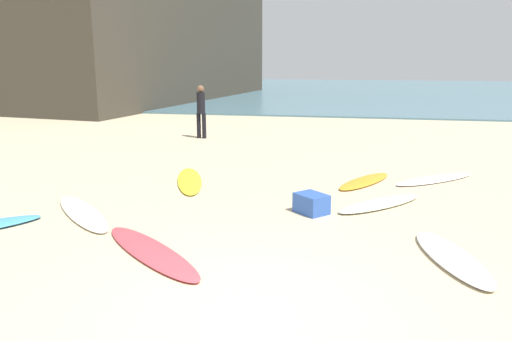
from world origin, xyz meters
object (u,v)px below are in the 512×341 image
object	(u,v)px
surfboard_6	(452,257)
surfboard_7	(435,179)
surfboard_2	(189,180)
surfboard_4	(365,181)
beachgoer_near	(201,109)
surfboard_1	(380,203)
surfboard_5	(151,251)
surfboard_3	(83,213)
beach_cooler	(311,203)

from	to	relation	value
surfboard_6	surfboard_7	xyz separation A→B (m)	(0.46, 4.66, -0.01)
surfboard_7	surfboard_2	bearing A→B (deg)	61.79
surfboard_6	surfboard_4	bearing A→B (deg)	89.29
surfboard_6	beachgoer_near	xyz separation A→B (m)	(-6.49, 9.40, 0.96)
surfboard_4	surfboard_2	bearing A→B (deg)	-141.11
surfboard_1	surfboard_7	distance (m)	2.58
surfboard_1	surfboard_5	xyz separation A→B (m)	(-3.26, -3.01, -0.01)
surfboard_3	beach_cooler	size ratio (longest dim) A/B	4.57
surfboard_2	surfboard_7	bearing A→B (deg)	172.40
beach_cooler	beachgoer_near	bearing A→B (deg)	120.05
surfboard_4	surfboard_7	bearing A→B (deg)	46.80
surfboard_1	beachgoer_near	xyz separation A→B (m)	(-5.65, 6.96, 0.97)
surfboard_7	surfboard_3	bearing A→B (deg)	79.65
surfboard_4	beach_cooler	bearing A→B (deg)	-83.05
surfboard_3	surfboard_7	xyz separation A→B (m)	(6.46, 3.79, 0.00)
surfboard_6	surfboard_1	bearing A→B (deg)	93.53
surfboard_4	beachgoer_near	distance (m)	7.59
surfboard_7	beachgoer_near	world-z (taller)	beachgoer_near
surfboard_1	surfboard_3	bearing A→B (deg)	60.87
surfboard_5	surfboard_2	bearing A→B (deg)	52.14
surfboard_1	surfboard_2	xyz separation A→B (m)	(-4.07, 1.02, -0.01)
surfboard_7	beach_cooler	world-z (taller)	beach_cooler
surfboard_4	surfboard_6	xyz separation A→B (m)	(1.09, -4.15, 0.01)
surfboard_7	surfboard_4	bearing A→B (deg)	67.35
surfboard_2	surfboard_3	distance (m)	2.81
surfboard_7	surfboard_6	bearing A→B (deg)	133.55
surfboard_6	surfboard_7	bearing A→B (deg)	68.85
beachgoer_near	beach_cooler	distance (m)	8.90
surfboard_1	surfboard_5	world-z (taller)	surfboard_1
surfboard_4	surfboard_7	size ratio (longest dim) A/B	0.86
surfboard_1	surfboard_3	size ratio (longest dim) A/B	0.83
surfboard_7	surfboard_1	bearing A→B (deg)	108.85
surfboard_3	surfboard_4	distance (m)	5.90
surfboard_3	surfboard_6	world-z (taller)	surfboard_6
surfboard_5	beachgoer_near	size ratio (longest dim) A/B	1.40
surfboard_2	surfboard_5	size ratio (longest dim) A/B	1.00
surfboard_6	beachgoer_near	distance (m)	11.46
surfboard_2	beachgoer_near	xyz separation A→B (m)	(-1.58, 5.94, 0.98)
surfboard_3	surfboard_4	bearing A→B (deg)	-10.82
surfboard_1	surfboard_7	bearing A→B (deg)	-76.45
beach_cooler	surfboard_1	bearing A→B (deg)	30.09
surfboard_3	beach_cooler	world-z (taller)	beach_cooler
beachgoer_near	surfboard_5	bearing A→B (deg)	-69.17
surfboard_2	surfboard_5	distance (m)	4.11
beach_cooler	surfboard_3	bearing A→B (deg)	-167.61
beach_cooler	surfboard_7	bearing A→B (deg)	49.28
surfboard_1	beach_cooler	bearing A→B (deg)	74.03
surfboard_5	beach_cooler	world-z (taller)	beach_cooler
surfboard_5	surfboard_1	bearing A→B (deg)	-6.54
surfboard_5	beachgoer_near	xyz separation A→B (m)	(-2.39, 9.97, 0.98)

